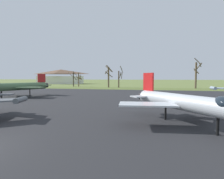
% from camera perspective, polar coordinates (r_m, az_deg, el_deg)
% --- Properties ---
extents(asphalt_apron, '(103.42, 58.83, 0.05)m').
position_cam_1_polar(asphalt_apron, '(26.58, -6.90, -4.24)').
color(asphalt_apron, '#28282B').
rests_on(asphalt_apron, ground).
extents(grass_verge_strip, '(163.42, 12.00, 0.06)m').
position_cam_1_polar(grass_verge_strip, '(60.92, 4.60, 0.30)').
color(grass_verge_strip, '#5D6D31').
rests_on(grass_verge_strip, ground).
extents(jet_fighter_front_left, '(10.03, 14.34, 4.47)m').
position_cam_1_polar(jet_fighter_front_left, '(38.16, -28.14, 0.82)').
color(jet_fighter_front_left, '#4C6B47').
rests_on(jet_fighter_front_left, ground).
extents(jet_fighter_front_right, '(10.03, 11.29, 4.17)m').
position_cam_1_polar(jet_fighter_front_right, '(14.61, 23.44, -3.96)').
color(jet_fighter_front_right, silver).
rests_on(jet_fighter_front_right, ground).
extents(bare_tree_far_left, '(3.06, 2.65, 6.34)m').
position_cam_1_polar(bare_tree_far_left, '(76.82, -11.99, 3.34)').
color(bare_tree_far_left, '#42382D').
rests_on(bare_tree_far_left, ground).
extents(bare_tree_left_of_center, '(2.89, 2.91, 5.63)m').
position_cam_1_polar(bare_tree_left_of_center, '(75.10, -10.32, 3.25)').
color(bare_tree_left_of_center, brown).
rests_on(bare_tree_left_of_center, ground).
extents(bare_tree_center, '(3.12, 3.13, 8.18)m').
position_cam_1_polar(bare_tree_center, '(67.00, -1.07, 4.47)').
color(bare_tree_center, brown).
rests_on(bare_tree_center, ground).
extents(bare_tree_right_of_center, '(1.73, 2.91, 7.82)m').
position_cam_1_polar(bare_tree_right_of_center, '(66.85, 2.34, 3.77)').
color(bare_tree_right_of_center, brown).
rests_on(bare_tree_right_of_center, ground).
extents(bare_tree_far_right, '(2.71, 3.42, 10.04)m').
position_cam_1_polar(bare_tree_far_right, '(66.81, 24.75, 4.59)').
color(bare_tree_far_right, brown).
rests_on(bare_tree_far_right, ground).
extents(visitor_building, '(26.14, 15.97, 8.34)m').
position_cam_1_polar(visitor_building, '(112.31, -15.61, 3.84)').
color(visitor_building, silver).
rests_on(visitor_building, ground).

